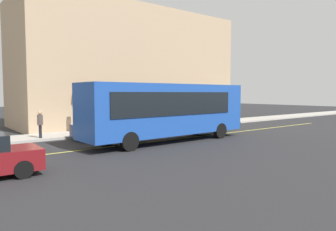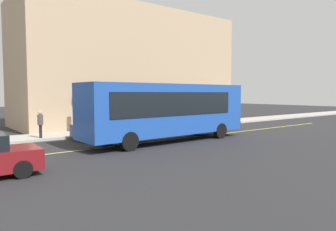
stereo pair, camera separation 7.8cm
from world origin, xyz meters
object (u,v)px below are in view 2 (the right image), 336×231
(bus, at_px, (168,109))
(traffic_light, at_px, (85,99))
(pedestrian_mid_block, at_px, (40,122))
(car_navy, at_px, (106,127))
(car_teal, at_px, (208,120))

(bus, distance_m, traffic_light, 6.32)
(bus, height_order, pedestrian_mid_block, bus)
(car_navy, bearing_deg, pedestrian_mid_block, 152.92)
(traffic_light, xyz_separation_m, car_teal, (9.87, -2.08, -1.79))
(bus, xyz_separation_m, car_navy, (-2.43, 3.46, -1.24))
(car_teal, height_order, pedestrian_mid_block, pedestrian_mid_block)
(traffic_light, height_order, car_teal, traffic_light)
(bus, height_order, car_navy, bus)
(car_navy, bearing_deg, car_teal, 0.05)
(car_navy, xyz_separation_m, car_teal, (9.34, 0.01, 0.00))
(car_navy, distance_m, car_teal, 9.34)
(bus, bearing_deg, car_navy, 125.08)
(car_teal, bearing_deg, bus, -153.30)
(pedestrian_mid_block, bearing_deg, bus, -41.30)
(car_teal, bearing_deg, pedestrian_mid_block, 171.92)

